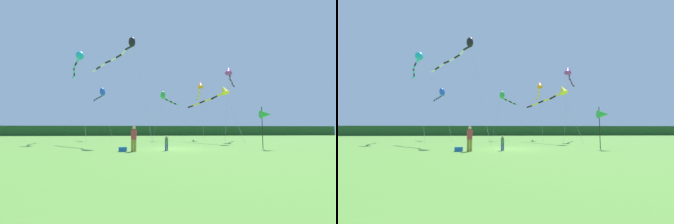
% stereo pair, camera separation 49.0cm
% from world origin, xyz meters
% --- Properties ---
extents(ground_plane, '(120.00, 120.00, 0.00)m').
position_xyz_m(ground_plane, '(0.00, 0.00, 0.00)').
color(ground_plane, '#5B9338').
extents(distant_treeline, '(108.00, 2.91, 2.75)m').
position_xyz_m(distant_treeline, '(0.00, 45.00, 1.38)').
color(distant_treeline, '#234C23').
rests_on(distant_treeline, ground).
extents(person_adult, '(0.40, 0.40, 1.83)m').
position_xyz_m(person_adult, '(-3.22, -2.06, 1.02)').
color(person_adult, olive).
rests_on(person_adult, ground).
extents(person_child, '(0.25, 0.25, 1.14)m').
position_xyz_m(person_child, '(-0.78, -1.52, 0.63)').
color(person_child, '#334C8C').
rests_on(person_child, ground).
extents(cooler_box, '(0.57, 0.35, 0.32)m').
position_xyz_m(cooler_box, '(-3.99, -2.03, 0.16)').
color(cooler_box, '#1959B2').
rests_on(cooler_box, ground).
extents(banner_flag_pole, '(0.90, 0.70, 3.50)m').
position_xyz_m(banner_flag_pole, '(7.67, -0.70, 2.84)').
color(banner_flag_pole, black).
rests_on(banner_flag_pole, ground).
extents(kite_blue, '(4.08, 4.74, 8.26)m').
position_xyz_m(kite_blue, '(-9.46, 16.36, 7.39)').
color(kite_blue, '#B2B2B2').
rests_on(kite_blue, ground).
extents(kite_green, '(4.26, 4.02, 7.64)m').
position_xyz_m(kite_green, '(0.24, 15.40, 6.81)').
color(kite_green, '#B2B2B2').
rests_on(kite_green, ground).
extents(kite_orange, '(1.26, 9.49, 9.52)m').
position_xyz_m(kite_orange, '(6.15, 16.36, 8.62)').
color(kite_orange, '#B2B2B2').
rests_on(kite_orange, ground).
extents(kite_purple, '(4.87, 8.47, 10.95)m').
position_xyz_m(kite_purple, '(9.57, 12.37, 10.08)').
color(kite_purple, '#B2B2B2').
rests_on(kite_purple, ground).
extents(kite_black, '(7.72, 6.78, 11.87)m').
position_xyz_m(kite_black, '(-4.86, 6.05, 10.76)').
color(kite_black, '#B2B2B2').
rests_on(kite_black, ground).
extents(kite_cyan, '(5.03, 9.55, 11.72)m').
position_xyz_m(kite_cyan, '(-11.24, 10.36, 10.80)').
color(kite_cyan, '#B2B2B2').
rests_on(kite_cyan, ground).
extents(kite_yellow, '(5.04, 7.38, 7.04)m').
position_xyz_m(kite_yellow, '(6.54, 7.52, 6.18)').
color(kite_yellow, '#B2B2B2').
rests_on(kite_yellow, ground).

